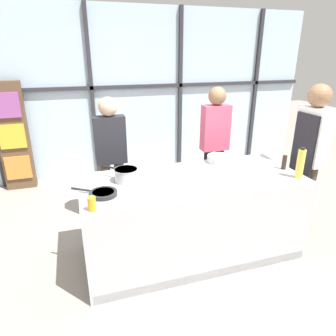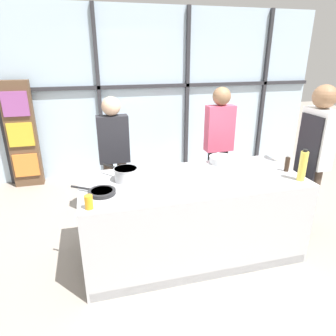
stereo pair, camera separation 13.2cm
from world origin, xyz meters
name	(u,v)px [view 1 (the left image)]	position (x,y,z in m)	size (l,w,h in m)	color
ground_plane	(191,251)	(0.00, 0.00, 0.00)	(18.00, 18.00, 0.00)	gray
back_window_wall	(137,94)	(0.00, 2.61, 1.40)	(6.40, 0.10, 2.80)	silver
bookshelf	(14,137)	(-2.02, 2.43, 0.85)	(0.44, 0.19, 1.70)	brown
demo_island	(192,217)	(0.00, 0.00, 0.45)	(2.25, 0.94, 0.89)	#B7BABF
chef	(309,151)	(1.42, 0.02, 1.04)	(0.25, 0.39, 1.78)	#47382D
spectator_far_left	(111,153)	(-0.70, 0.96, 0.93)	(0.37, 0.22, 1.61)	#47382D
spectator_center_left	(215,139)	(0.70, 0.96, 0.98)	(0.37, 0.23, 1.68)	black
frying_pan	(103,193)	(-0.92, -0.12, 0.91)	(0.40, 0.31, 0.04)	#232326
saucepan	(126,175)	(-0.66, 0.13, 0.96)	(0.33, 0.36, 0.13)	silver
white_plate	(233,166)	(0.54, 0.16, 0.90)	(0.24, 0.24, 0.01)	white
mixing_bowl	(219,159)	(0.46, 0.35, 0.93)	(0.28, 0.28, 0.08)	silver
oil_bottle	(300,164)	(1.02, -0.31, 1.04)	(0.08, 0.08, 0.32)	#E0CC4C
pepper_grinder	(284,162)	(1.03, -0.06, 0.98)	(0.05, 0.05, 0.18)	#332319
juice_glass_near	(92,204)	(-1.02, -0.37, 0.95)	(0.07, 0.07, 0.12)	orange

